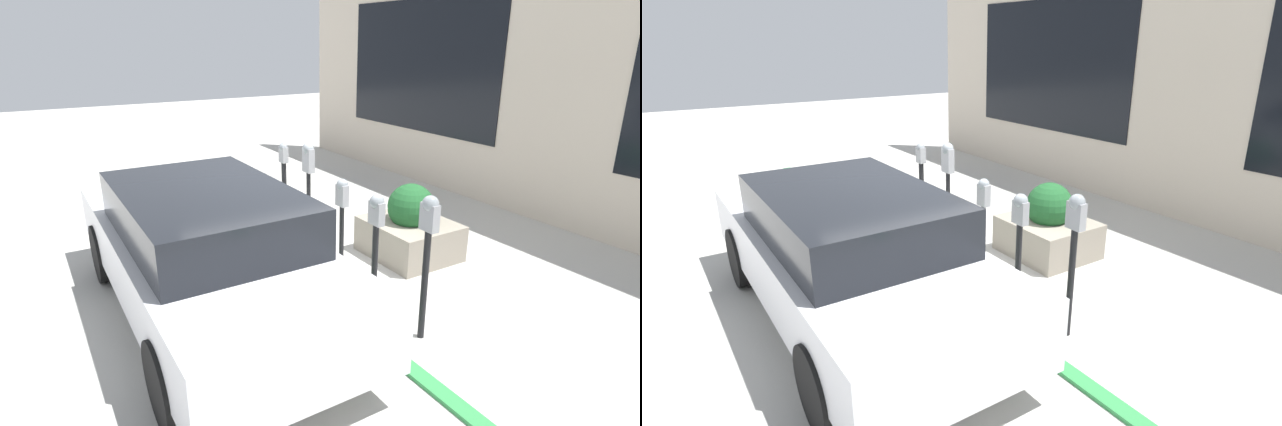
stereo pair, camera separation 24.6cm
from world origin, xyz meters
The scene contains 10 objects.
ground_plane centered at (0.00, 0.00, 0.00)m, with size 40.00×40.00×0.00m, color beige.
curb_strip centered at (0.00, 0.08, 0.02)m, with size 14.09×0.16×0.04m.
building_facade centered at (0.00, -4.47, 2.15)m, with size 14.09×0.17×4.27m.
parking_meter_nearest centered at (-1.57, -0.37, 1.06)m, with size 0.19×0.16×1.51m.
parking_meter_second centered at (-0.75, -0.39, 0.92)m, with size 0.19×0.16×1.30m.
parking_meter_middle centered at (-0.04, -0.42, 0.94)m, with size 0.17×0.14×1.30m.
parking_meter_fourth centered at (0.74, -0.40, 1.19)m, with size 0.18×0.16×1.61m.
parking_meter_farthest centered at (1.58, -0.46, 0.92)m, with size 0.15×0.12×1.46m.
planter_box centered at (0.07, -1.62, 0.39)m, with size 1.18×1.05×1.03m.
parked_car_front centered at (-0.03, 1.32, 0.80)m, with size 4.69×1.83×1.49m.
Camera 1 is at (-4.78, 2.79, 2.87)m, focal length 28.00 mm.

